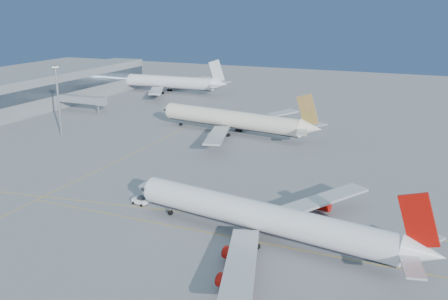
{
  "coord_description": "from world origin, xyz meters",
  "views": [
    {
      "loc": [
        43.26,
        -97.29,
        44.42
      ],
      "look_at": [
        -6.3,
        19.78,
        7.0
      ],
      "focal_mm": 40.0,
      "sensor_mm": 36.0,
      "label": 1
    }
  ],
  "objects_px": {
    "airliner_etihad": "(234,120)",
    "airliner_virgin": "(266,218)",
    "airliner_third": "(166,82)",
    "pushback_tug": "(140,200)",
    "light_mast": "(58,95)"
  },
  "relations": [
    {
      "from": "pushback_tug",
      "to": "light_mast",
      "type": "height_order",
      "value": "light_mast"
    },
    {
      "from": "pushback_tug",
      "to": "light_mast",
      "type": "relative_size",
      "value": 0.16
    },
    {
      "from": "airliner_virgin",
      "to": "airliner_third",
      "type": "xyz_separation_m",
      "value": [
        -100.6,
        140.26,
        0.69
      ]
    },
    {
      "from": "airliner_virgin",
      "to": "light_mast",
      "type": "relative_size",
      "value": 2.62
    },
    {
      "from": "pushback_tug",
      "to": "light_mast",
      "type": "xyz_separation_m",
      "value": [
        -57.93,
        41.56,
        13.66
      ]
    },
    {
      "from": "airliner_etihad",
      "to": "light_mast",
      "type": "height_order",
      "value": "light_mast"
    },
    {
      "from": "airliner_third",
      "to": "pushback_tug",
      "type": "xyz_separation_m",
      "value": [
        68.15,
        -133.86,
        -4.58
      ]
    },
    {
      "from": "airliner_etihad",
      "to": "airliner_virgin",
      "type": "bearing_deg",
      "value": -54.46
    },
    {
      "from": "airliner_virgin",
      "to": "airliner_etihad",
      "type": "bearing_deg",
      "value": 125.37
    },
    {
      "from": "airliner_virgin",
      "to": "airliner_etihad",
      "type": "height_order",
      "value": "airliner_etihad"
    },
    {
      "from": "airliner_virgin",
      "to": "pushback_tug",
      "type": "xyz_separation_m",
      "value": [
        -32.45,
        6.39,
        -3.89
      ]
    },
    {
      "from": "light_mast",
      "to": "airliner_virgin",
      "type": "bearing_deg",
      "value": -27.95
    },
    {
      "from": "airliner_etihad",
      "to": "light_mast",
      "type": "distance_m",
      "value": 60.78
    },
    {
      "from": "airliner_virgin",
      "to": "airliner_third",
      "type": "relative_size",
      "value": 0.95
    },
    {
      "from": "airliner_etihad",
      "to": "airliner_third",
      "type": "bearing_deg",
      "value": 143.71
    }
  ]
}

